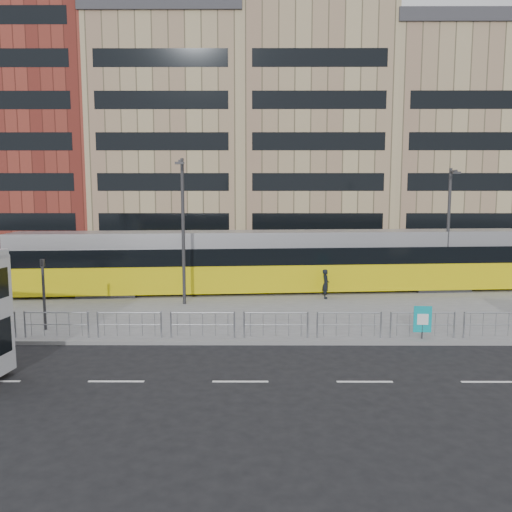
{
  "coord_description": "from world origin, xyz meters",
  "views": [
    {
      "loc": [
        -1.44,
        -19.43,
        5.93
      ],
      "look_at": [
        -1.53,
        6.0,
        2.87
      ],
      "focal_mm": 35.0,
      "sensor_mm": 36.0,
      "label": 1
    }
  ],
  "objects_px": {
    "pedestrian": "(326,284)",
    "lamp_post_west": "(183,225)",
    "tram": "(277,261)",
    "ad_panel": "(423,320)",
    "traffic_light_west": "(43,285)",
    "lamp_post_east": "(449,225)"
  },
  "relations": [
    {
      "from": "pedestrian",
      "to": "lamp_post_west",
      "type": "distance_m",
      "value": 8.66
    },
    {
      "from": "tram",
      "to": "pedestrian",
      "type": "distance_m",
      "value": 3.61
    },
    {
      "from": "ad_panel",
      "to": "pedestrian",
      "type": "bearing_deg",
      "value": 113.11
    },
    {
      "from": "ad_panel",
      "to": "lamp_post_west",
      "type": "xyz_separation_m",
      "value": [
        -10.67,
        6.52,
        3.46
      ]
    },
    {
      "from": "traffic_light_west",
      "to": "lamp_post_east",
      "type": "distance_m",
      "value": 22.39
    },
    {
      "from": "traffic_light_west",
      "to": "lamp_post_west",
      "type": "relative_size",
      "value": 0.4
    },
    {
      "from": "ad_panel",
      "to": "lamp_post_west",
      "type": "bearing_deg",
      "value": 152.15
    },
    {
      "from": "pedestrian",
      "to": "traffic_light_west",
      "type": "xyz_separation_m",
      "value": [
        -13.12,
        -6.68,
        1.14
      ]
    },
    {
      "from": "tram",
      "to": "traffic_light_west",
      "type": "xyz_separation_m",
      "value": [
        -10.46,
        -8.91,
        0.13
      ]
    },
    {
      "from": "ad_panel",
      "to": "lamp_post_west",
      "type": "distance_m",
      "value": 12.97
    },
    {
      "from": "lamp_post_east",
      "to": "traffic_light_west",
      "type": "bearing_deg",
      "value": -157.65
    },
    {
      "from": "ad_panel",
      "to": "lamp_post_east",
      "type": "distance_m",
      "value": 11.35
    },
    {
      "from": "pedestrian",
      "to": "lamp_post_west",
      "type": "xyz_separation_m",
      "value": [
        -7.82,
        -1.52,
        3.41
      ]
    },
    {
      "from": "ad_panel",
      "to": "pedestrian",
      "type": "xyz_separation_m",
      "value": [
        -2.85,
        8.03,
        0.05
      ]
    },
    {
      "from": "lamp_post_east",
      "to": "lamp_post_west",
      "type": "bearing_deg",
      "value": -167.82
    },
    {
      "from": "ad_panel",
      "to": "lamp_post_east",
      "type": "relative_size",
      "value": 0.18
    },
    {
      "from": "pedestrian",
      "to": "traffic_light_west",
      "type": "relative_size",
      "value": 0.54
    },
    {
      "from": "pedestrian",
      "to": "ad_panel",
      "type": "bearing_deg",
      "value": -156.2
    },
    {
      "from": "traffic_light_west",
      "to": "tram",
      "type": "bearing_deg",
      "value": 42.95
    },
    {
      "from": "ad_panel",
      "to": "traffic_light_west",
      "type": "xyz_separation_m",
      "value": [
        -15.97,
        1.35,
        1.19
      ]
    },
    {
      "from": "lamp_post_west",
      "to": "lamp_post_east",
      "type": "distance_m",
      "value": 15.67
    },
    {
      "from": "traffic_light_west",
      "to": "lamp_post_east",
      "type": "relative_size",
      "value": 0.42
    }
  ]
}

